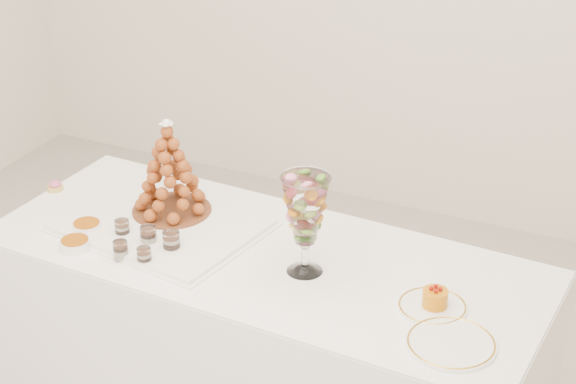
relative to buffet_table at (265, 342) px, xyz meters
The scene contains 15 objects.
buffet_table is the anchor object (origin of this frame).
lace_tray 0.53m from the buffet_table, behind, with size 0.63×0.47×0.02m, color white.
macaron_vase 0.58m from the buffet_table, 13.27° to the right, with size 0.15×0.15×0.32m.
cake_plate 0.68m from the buffet_table, ahead, with size 0.20×0.20×0.01m, color white.
spare_plate 0.80m from the buffet_table, 17.84° to the right, with size 0.25×0.25×0.01m, color white.
pink_tart 0.96m from the buffet_table, behind, with size 0.06×0.06×0.04m.
verrine_a 0.61m from the buffet_table, 167.12° to the right, with size 0.05×0.05×0.06m, color white.
verrine_b 0.54m from the buffet_table, 162.02° to the right, with size 0.05×0.05×0.07m, color white.
verrine_c 0.48m from the buffet_table, 156.07° to the right, with size 0.06×0.06×0.08m, color white.
verrine_d 0.59m from the buffet_table, 150.67° to the right, with size 0.05×0.05×0.06m, color white.
verrine_e 0.53m from the buffet_table, 144.03° to the right, with size 0.05×0.05×0.06m, color white.
ramekin_back 0.71m from the buffet_table, 168.64° to the right, with size 0.10×0.10×0.03m, color white.
ramekin_front 0.71m from the buffet_table, 157.84° to the right, with size 0.10×0.10×0.03m, color white.
croquembouche 0.67m from the buffet_table, 166.94° to the left, with size 0.27×0.27×0.34m.
mousse_cake 0.71m from the buffet_table, ahead, with size 0.07×0.07×0.07m.
Camera 1 is at (1.16, -2.12, 2.27)m, focal length 60.00 mm.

